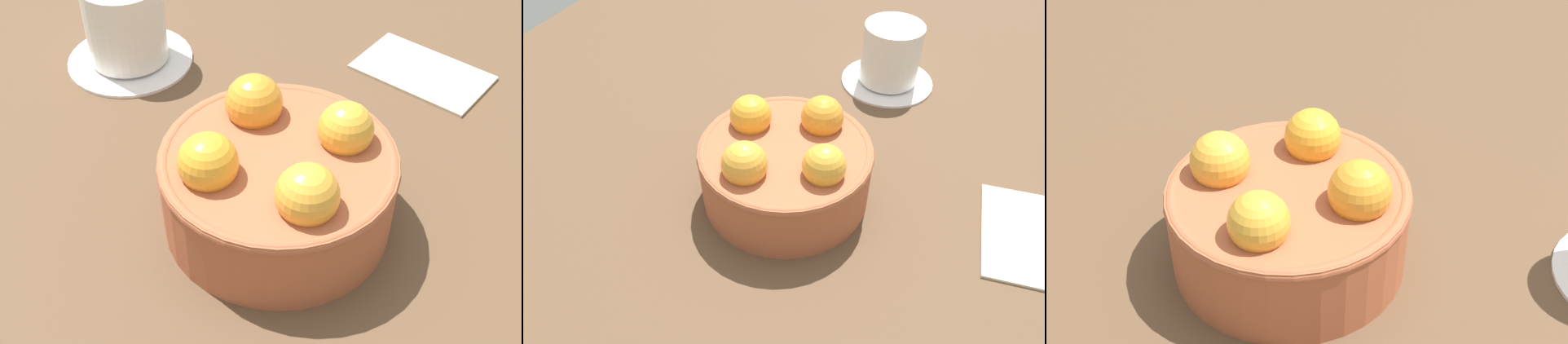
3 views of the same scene
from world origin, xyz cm
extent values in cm
cube|color=brown|center=(0.00, 0.00, -2.41)|extent=(122.23, 98.89, 4.82)
cylinder|color=#AD5938|center=(0.00, 0.00, 3.17)|extent=(16.59, 16.59, 6.34)
torus|color=#AD5938|center=(0.00, 0.00, 5.94)|extent=(16.79, 16.79, 1.00)
sphere|color=gold|center=(1.96, 4.57, 7.31)|extent=(4.12, 4.12, 4.12)
sphere|color=gold|center=(-4.57, 1.96, 7.31)|extent=(4.17, 4.17, 4.17)
sphere|color=gold|center=(-1.96, -4.57, 7.31)|extent=(3.95, 3.95, 3.95)
sphere|color=orange|center=(4.57, -1.96, 7.31)|extent=(4.23, 4.23, 4.23)
cylinder|color=white|center=(24.24, -4.01, 0.30)|extent=(11.83, 11.83, 0.60)
cylinder|color=white|center=(24.24, -4.01, 4.35)|extent=(7.38, 7.38, 7.51)
cube|color=beige|center=(3.88, -22.70, 0.30)|extent=(12.72, 8.79, 0.60)
camera|label=1|loc=(-24.65, 24.79, 38.33)|focal=47.84mm
camera|label=2|loc=(-33.59, -14.58, 37.75)|focal=35.27mm
camera|label=3|loc=(-0.96, -36.93, 35.12)|focal=48.01mm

